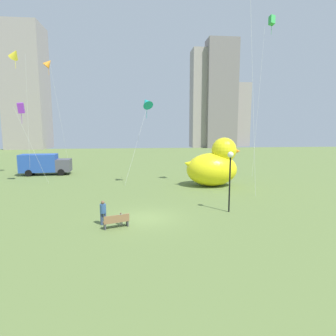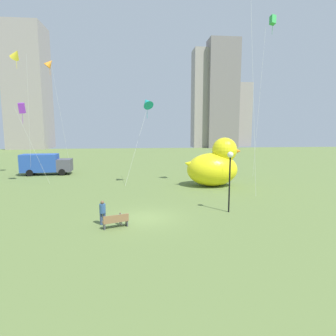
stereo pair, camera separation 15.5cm
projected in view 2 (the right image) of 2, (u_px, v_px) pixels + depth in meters
name	position (u px, v px, depth m)	size (l,w,h in m)	color
ground_plane	(146.00, 218.00, 20.43)	(140.00, 140.00, 0.00)	olive
park_bench	(116.00, 221.00, 18.34)	(1.72, 0.99, 0.90)	olive
person_adult	(103.00, 211.00, 18.88)	(0.41, 0.41, 1.67)	#38476B
person_child	(120.00, 218.00, 18.89)	(0.21, 0.21, 0.86)	silver
giant_inflatable_duck	(214.00, 165.00, 31.40)	(6.49, 4.17, 5.38)	yellow
lamppost	(230.00, 167.00, 21.37)	(0.45, 0.45, 4.68)	black
box_truck	(45.00, 164.00, 38.96)	(6.69, 2.68, 2.85)	#264CA5
city_skyline	(137.00, 97.00, 90.22)	(77.26, 15.12, 36.60)	#9E938C
kite_purple	(22.00, 108.00, 31.31)	(2.80, 2.89, 9.22)	silver
kite_yellow	(16.00, 55.00, 34.42)	(2.30, 2.26, 16.09)	silver
kite_orange	(50.00, 64.00, 41.54)	(2.96, 2.87, 16.59)	silver
kite_green	(272.00, 22.00, 35.27)	(2.16, 2.23, 20.39)	silver
kite_teal	(147.00, 103.00, 30.39)	(3.36, 3.48, 9.92)	silver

